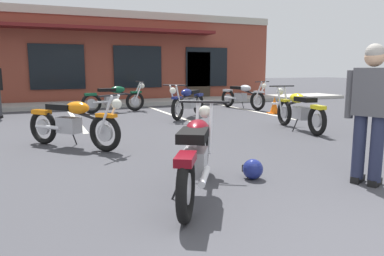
{
  "coord_description": "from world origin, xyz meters",
  "views": [
    {
      "loc": [
        -2.31,
        -1.54,
        1.39
      ],
      "look_at": [
        -0.31,
        3.23,
        0.55
      ],
      "focal_mm": 34.37,
      "sensor_mm": 36.0,
      "label": 1
    }
  ],
  "objects_px": {
    "motorcycle_foreground_classic": "(196,154)",
    "motorcycle_red_sportbike": "(114,98)",
    "traffic_cone": "(274,105)",
    "motorcycle_blue_standard": "(73,122)",
    "person_in_black_shirt": "(371,106)",
    "motorcycle_orange_scrambler": "(243,95)",
    "helmet_on_pavement": "(253,169)",
    "motorcycle_black_cruiser": "(188,101)",
    "motorcycle_green_cafe_racer": "(299,110)"
  },
  "relations": [
    {
      "from": "motorcycle_black_cruiser",
      "to": "motorcycle_green_cafe_racer",
      "type": "xyz_separation_m",
      "value": [
        1.51,
        -2.98,
        0.0
      ]
    },
    {
      "from": "motorcycle_green_cafe_racer",
      "to": "motorcycle_foreground_classic",
      "type": "bearing_deg",
      "value": -141.42
    },
    {
      "from": "motorcycle_red_sportbike",
      "to": "motorcycle_green_cafe_racer",
      "type": "xyz_separation_m",
      "value": [
        3.2,
        -5.09,
        0.0
      ]
    },
    {
      "from": "motorcycle_orange_scrambler",
      "to": "motorcycle_green_cafe_racer",
      "type": "bearing_deg",
      "value": -104.32
    },
    {
      "from": "motorcycle_red_sportbike",
      "to": "motorcycle_blue_standard",
      "type": "xyz_separation_m",
      "value": [
        -1.71,
        -5.1,
        0.0
      ]
    },
    {
      "from": "person_in_black_shirt",
      "to": "helmet_on_pavement",
      "type": "distance_m",
      "value": 1.58
    },
    {
      "from": "motorcycle_foreground_classic",
      "to": "traffic_cone",
      "type": "relative_size",
      "value": 3.55
    },
    {
      "from": "motorcycle_blue_standard",
      "to": "person_in_black_shirt",
      "type": "relative_size",
      "value": 1.03
    },
    {
      "from": "motorcycle_black_cruiser",
      "to": "traffic_cone",
      "type": "height_order",
      "value": "motorcycle_black_cruiser"
    },
    {
      "from": "person_in_black_shirt",
      "to": "traffic_cone",
      "type": "distance_m",
      "value": 7.12
    },
    {
      "from": "motorcycle_green_cafe_racer",
      "to": "person_in_black_shirt",
      "type": "relative_size",
      "value": 1.25
    },
    {
      "from": "motorcycle_red_sportbike",
      "to": "traffic_cone",
      "type": "bearing_deg",
      "value": -26.9
    },
    {
      "from": "motorcycle_foreground_classic",
      "to": "motorcycle_orange_scrambler",
      "type": "distance_m",
      "value": 9.04
    },
    {
      "from": "motorcycle_green_cafe_racer",
      "to": "traffic_cone",
      "type": "xyz_separation_m",
      "value": [
        1.31,
        2.8,
        -0.2
      ]
    },
    {
      "from": "person_in_black_shirt",
      "to": "motorcycle_blue_standard",
      "type": "bearing_deg",
      "value": 130.88
    },
    {
      "from": "person_in_black_shirt",
      "to": "motorcycle_foreground_classic",
      "type": "bearing_deg",
      "value": 167.7
    },
    {
      "from": "motorcycle_foreground_classic",
      "to": "motorcycle_red_sportbike",
      "type": "xyz_separation_m",
      "value": [
        0.69,
        8.19,
        0.0
      ]
    },
    {
      "from": "motorcycle_orange_scrambler",
      "to": "helmet_on_pavement",
      "type": "height_order",
      "value": "motorcycle_orange_scrambler"
    },
    {
      "from": "motorcycle_red_sportbike",
      "to": "person_in_black_shirt",
      "type": "distance_m",
      "value": 8.75
    },
    {
      "from": "motorcycle_green_cafe_racer",
      "to": "helmet_on_pavement",
      "type": "relative_size",
      "value": 8.07
    },
    {
      "from": "motorcycle_red_sportbike",
      "to": "helmet_on_pavement",
      "type": "distance_m",
      "value": 7.93
    },
    {
      "from": "motorcycle_black_cruiser",
      "to": "helmet_on_pavement",
      "type": "distance_m",
      "value": 6.01
    },
    {
      "from": "person_in_black_shirt",
      "to": "traffic_cone",
      "type": "bearing_deg",
      "value": 63.54
    },
    {
      "from": "motorcycle_red_sportbike",
      "to": "person_in_black_shirt",
      "type": "height_order",
      "value": "person_in_black_shirt"
    },
    {
      "from": "motorcycle_black_cruiser",
      "to": "motorcycle_blue_standard",
      "type": "relative_size",
      "value": 0.98
    },
    {
      "from": "person_in_black_shirt",
      "to": "helmet_on_pavement",
      "type": "xyz_separation_m",
      "value": [
        -1.15,
        0.71,
        -0.82
      ]
    },
    {
      "from": "motorcycle_red_sportbike",
      "to": "helmet_on_pavement",
      "type": "xyz_separation_m",
      "value": [
        0.21,
        -7.92,
        -0.33
      ]
    },
    {
      "from": "motorcycle_blue_standard",
      "to": "motorcycle_orange_scrambler",
      "type": "distance_m",
      "value": 7.49
    },
    {
      "from": "motorcycle_green_cafe_racer",
      "to": "motorcycle_orange_scrambler",
      "type": "height_order",
      "value": "same"
    },
    {
      "from": "motorcycle_black_cruiser",
      "to": "person_in_black_shirt",
      "type": "distance_m",
      "value": 6.56
    },
    {
      "from": "motorcycle_green_cafe_racer",
      "to": "helmet_on_pavement",
      "type": "xyz_separation_m",
      "value": [
        -2.99,
        -2.83,
        -0.33
      ]
    },
    {
      "from": "motorcycle_green_cafe_racer",
      "to": "traffic_cone",
      "type": "relative_size",
      "value": 3.96
    },
    {
      "from": "motorcycle_orange_scrambler",
      "to": "traffic_cone",
      "type": "bearing_deg",
      "value": -83.46
    },
    {
      "from": "motorcycle_orange_scrambler",
      "to": "helmet_on_pavement",
      "type": "distance_m",
      "value": 8.35
    },
    {
      "from": "helmet_on_pavement",
      "to": "motorcycle_foreground_classic",
      "type": "bearing_deg",
      "value": -163.41
    },
    {
      "from": "motorcycle_blue_standard",
      "to": "traffic_cone",
      "type": "distance_m",
      "value": 6.83
    },
    {
      "from": "motorcycle_red_sportbike",
      "to": "traffic_cone",
      "type": "distance_m",
      "value": 5.06
    },
    {
      "from": "motorcycle_foreground_classic",
      "to": "person_in_black_shirt",
      "type": "bearing_deg",
      "value": -12.3
    },
    {
      "from": "motorcycle_red_sportbike",
      "to": "motorcycle_black_cruiser",
      "type": "distance_m",
      "value": 2.7
    },
    {
      "from": "helmet_on_pavement",
      "to": "traffic_cone",
      "type": "relative_size",
      "value": 0.49
    },
    {
      "from": "motorcycle_black_cruiser",
      "to": "motorcycle_blue_standard",
      "type": "xyz_separation_m",
      "value": [
        -3.4,
        -2.99,
        0.0
      ]
    },
    {
      "from": "motorcycle_black_cruiser",
      "to": "motorcycle_green_cafe_racer",
      "type": "relative_size",
      "value": 0.8
    },
    {
      "from": "motorcycle_foreground_classic",
      "to": "helmet_on_pavement",
      "type": "height_order",
      "value": "motorcycle_foreground_classic"
    },
    {
      "from": "motorcycle_black_cruiser",
      "to": "motorcycle_orange_scrambler",
      "type": "height_order",
      "value": "same"
    },
    {
      "from": "motorcycle_black_cruiser",
      "to": "person_in_black_shirt",
      "type": "xyz_separation_m",
      "value": [
        -0.34,
        -6.53,
        0.49
      ]
    },
    {
      "from": "motorcycle_foreground_classic",
      "to": "motorcycle_black_cruiser",
      "type": "xyz_separation_m",
      "value": [
        2.38,
        6.08,
        0.0
      ]
    },
    {
      "from": "motorcycle_foreground_classic",
      "to": "motorcycle_green_cafe_racer",
      "type": "height_order",
      "value": "same"
    },
    {
      "from": "motorcycle_black_cruiser",
      "to": "motorcycle_orange_scrambler",
      "type": "bearing_deg",
      "value": 28.62
    },
    {
      "from": "motorcycle_black_cruiser",
      "to": "motorcycle_blue_standard",
      "type": "height_order",
      "value": "same"
    },
    {
      "from": "motorcycle_black_cruiser",
      "to": "helmet_on_pavement",
      "type": "height_order",
      "value": "motorcycle_black_cruiser"
    }
  ]
}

